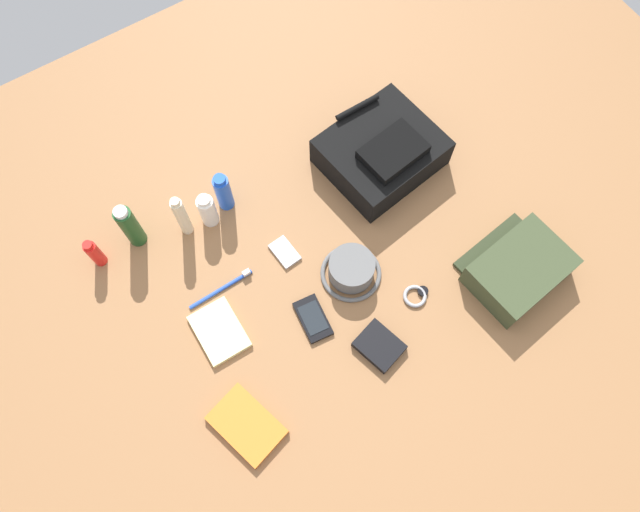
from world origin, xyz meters
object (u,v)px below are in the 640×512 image
object	(u,v)px
bucket_hat	(351,270)
notepad	(219,331)
cell_phone	(313,319)
shampoo_bottle	(130,226)
deodorant_spray	(223,192)
wristwatch	(416,296)
backpack	(382,152)
toothbrush	(224,287)
wallet	(378,347)
paperback_novel	(247,425)
lotion_bottle	(182,216)
toothpaste_tube	(208,210)
toiletry_pouch	(518,269)
sunscreen_spray	(95,253)
media_player	(285,252)

from	to	relation	value
bucket_hat	notepad	distance (m)	0.37
cell_phone	notepad	bearing A→B (deg)	155.51
shampoo_bottle	notepad	world-z (taller)	shampoo_bottle
deodorant_spray	wristwatch	size ratio (longest dim) A/B	2.01
backpack	toothbrush	bearing A→B (deg)	-170.60
wallet	paperback_novel	bearing A→B (deg)	163.18
lotion_bottle	deodorant_spray	xyz separation A→B (m)	(0.13, 0.01, -0.01)
toothpaste_tube	notepad	distance (m)	0.33
toiletry_pouch	notepad	size ratio (longest dim) A/B	1.77
toothbrush	bucket_hat	bearing A→B (deg)	-25.95
sunscreen_spray	toothpaste_tube	size ratio (longest dim) A/B	0.90
toiletry_pouch	toothpaste_tube	xyz separation A→B (m)	(-0.60, 0.58, 0.02)
lotion_bottle	toothpaste_tube	size ratio (longest dim) A/B	1.37
backpack	bucket_hat	world-z (taller)	backpack
cell_phone	wristwatch	world-z (taller)	cell_phone
toiletry_pouch	bucket_hat	distance (m)	0.43
shampoo_bottle	media_player	size ratio (longest dim) A/B	1.94
backpack	cell_phone	distance (m)	0.51
shampoo_bottle	cell_phone	bearing A→B (deg)	-58.16
shampoo_bottle	deodorant_spray	size ratio (longest dim) A/B	1.19
bucket_hat	lotion_bottle	bearing A→B (deg)	130.88
cell_phone	notepad	world-z (taller)	notepad
toiletry_pouch	shampoo_bottle	distance (m)	1.02
toothpaste_tube	toothbrush	distance (m)	0.21
toothpaste_tube	paperback_novel	distance (m)	0.57
toiletry_pouch	notepad	world-z (taller)	toiletry_pouch
toothpaste_tube	notepad	size ratio (longest dim) A/B	0.82
toothpaste_tube	deodorant_spray	size ratio (longest dim) A/B	0.86
toothpaste_tube	media_player	bearing A→B (deg)	-58.51
cell_phone	sunscreen_spray	bearing A→B (deg)	131.37
cell_phone	notepad	distance (m)	0.24
bucket_hat	shampoo_bottle	world-z (taller)	shampoo_bottle
lotion_bottle	deodorant_spray	distance (m)	0.13
toiletry_pouch	toothpaste_tube	distance (m)	0.83
toiletry_pouch	media_player	distance (m)	0.61
cell_phone	bucket_hat	bearing A→B (deg)	18.60
toothbrush	lotion_bottle	bearing A→B (deg)	90.39
lotion_bottle	wristwatch	size ratio (longest dim) A/B	2.38
paperback_novel	wallet	distance (m)	0.37
cell_phone	paperback_novel	bearing A→B (deg)	-153.40
toothbrush	notepad	bearing A→B (deg)	-125.29
paperback_novel	cell_phone	world-z (taller)	paperback_novel
media_player	toothbrush	distance (m)	0.19
toothbrush	wallet	size ratio (longest dim) A/B	1.70
shampoo_bottle	notepad	distance (m)	0.36
bucket_hat	toothbrush	distance (m)	0.34
sunscreen_spray	deodorant_spray	distance (m)	0.37
toiletry_pouch	lotion_bottle	xyz separation A→B (m)	(-0.67, 0.59, 0.04)
bucket_hat	notepad	xyz separation A→B (m)	(-0.37, 0.05, -0.02)
deodorant_spray	wristwatch	distance (m)	0.58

